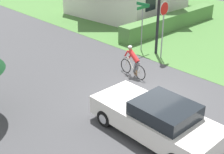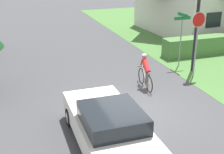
% 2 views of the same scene
% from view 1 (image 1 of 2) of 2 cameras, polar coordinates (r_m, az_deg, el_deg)
% --- Properties ---
extents(ground_plane, '(140.00, 140.00, 0.00)m').
position_cam_1_polar(ground_plane, '(12.83, 6.17, -3.96)').
color(ground_plane, '#424244').
extents(grass_verge_right, '(16.00, 36.00, 0.01)m').
position_cam_1_polar(grass_verge_right, '(23.67, 16.97, 9.17)').
color(grass_verge_right, '#477538').
rests_on(grass_verge_right, ground).
extents(hedge_row, '(9.28, 0.90, 1.03)m').
position_cam_1_polar(hedge_row, '(21.89, 10.80, 9.93)').
color(hedge_row, '#4C7A3D').
rests_on(hedge_row, ground).
extents(sedan_left_lane, '(1.91, 4.50, 1.38)m').
position_cam_1_polar(sedan_left_lane, '(10.37, 8.08, -7.59)').
color(sedan_left_lane, silver).
rests_on(sedan_left_lane, ground).
extents(cyclist, '(0.44, 1.67, 1.45)m').
position_cam_1_polar(cyclist, '(14.44, 3.89, 2.75)').
color(cyclist, black).
rests_on(cyclist, ground).
extents(stop_sign, '(0.69, 0.07, 2.99)m').
position_cam_1_polar(stop_sign, '(16.22, 9.39, 10.31)').
color(stop_sign, gray).
rests_on(stop_sign, ground).
extents(street_lamp, '(0.31, 0.31, 4.77)m').
position_cam_1_polar(street_lamp, '(16.68, 8.60, 13.32)').
color(street_lamp, black).
rests_on(street_lamp, ground).
extents(street_name_sign, '(0.90, 0.90, 2.68)m').
position_cam_1_polar(street_name_sign, '(17.29, 5.57, 10.68)').
color(street_name_sign, gray).
rests_on(street_name_sign, ground).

